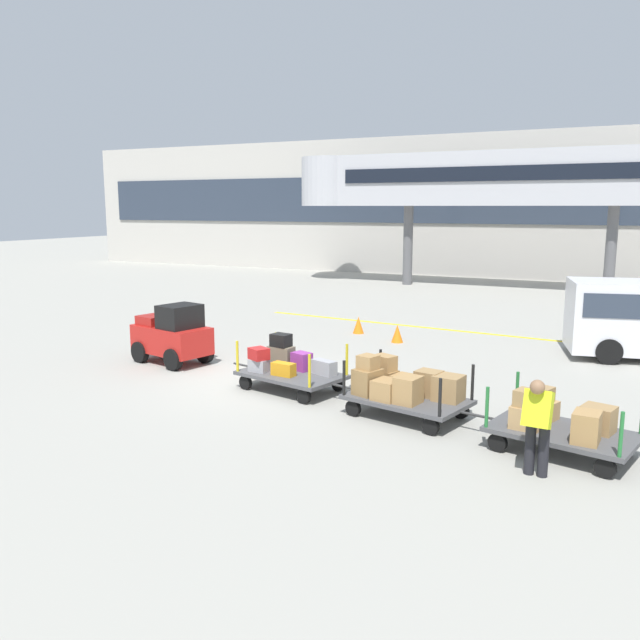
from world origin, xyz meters
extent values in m
plane|color=#9E9B91|center=(0.00, 0.00, 0.00)|extent=(120.00, 120.00, 0.00)
cube|color=yellow|center=(2.55, 8.23, 0.00)|extent=(14.48, 1.58, 0.01)
cube|color=#BCB7AD|center=(0.00, 26.00, 4.09)|extent=(56.83, 2.40, 8.18)
cube|color=#2D3847|center=(0.00, 24.75, 4.50)|extent=(53.99, 0.12, 2.80)
cube|color=#B7B7BC|center=(1.92, 20.00, 5.41)|extent=(17.75, 2.20, 2.60)
cylinder|color=#B7B7BC|center=(-7.56, 20.00, 5.41)|extent=(3.00, 3.00, 2.60)
cube|color=black|center=(1.92, 18.86, 5.61)|extent=(15.98, 0.08, 0.70)
cylinder|color=#59595B|center=(-2.97, 20.00, 2.06)|extent=(0.50, 0.50, 4.11)
cylinder|color=#59595B|center=(6.80, 20.00, 2.06)|extent=(0.50, 0.50, 4.11)
cube|color=red|center=(-3.04, 0.54, 0.63)|extent=(2.29, 1.55, 0.70)
cube|color=black|center=(-2.68, 0.46, 1.28)|extent=(1.00, 1.15, 0.60)
cube|color=#A51B16|center=(-3.60, 0.67, 1.10)|extent=(0.89, 1.07, 0.24)
cylinder|color=black|center=(-3.58, 1.20, 0.28)|extent=(0.59, 0.30, 0.56)
cylinder|color=black|center=(-3.82, 0.18, 0.28)|extent=(0.59, 0.30, 0.56)
cylinder|color=black|center=(-2.25, 0.89, 0.28)|extent=(0.59, 0.30, 0.56)
cylinder|color=black|center=(-2.49, -0.12, 0.28)|extent=(0.59, 0.30, 0.56)
cube|color=#4C4C4F|center=(1.05, -0.41, 0.36)|extent=(2.56, 1.88, 0.08)
cylinder|color=gold|center=(0.17, 0.46, 0.75)|extent=(0.06, 0.06, 0.70)
cylinder|color=gold|center=(-0.12, -0.80, 0.75)|extent=(0.06, 0.06, 0.70)
cylinder|color=gold|center=(2.23, -0.02, 0.75)|extent=(0.06, 0.06, 0.70)
cylinder|color=gold|center=(1.94, -1.28, 0.75)|extent=(0.06, 0.06, 0.70)
cylinder|color=black|center=(0.35, 0.36, 0.16)|extent=(0.33, 0.17, 0.32)
cylinder|color=black|center=(0.08, -0.80, 0.16)|extent=(0.33, 0.17, 0.32)
cylinder|color=black|center=(2.03, -0.03, 0.16)|extent=(0.33, 0.17, 0.32)
cylinder|color=black|center=(1.76, -1.19, 0.16)|extent=(0.33, 0.17, 0.32)
cylinder|color=#333333|center=(-0.41, -0.07, 0.34)|extent=(0.69, 0.21, 0.05)
cube|color=#726651|center=(0.52, 0.07, 0.63)|extent=(0.63, 0.40, 0.46)
cube|color=#99999E|center=(0.33, -0.61, 0.54)|extent=(0.46, 0.33, 0.28)
cube|color=#8C338C|center=(1.14, -0.08, 0.60)|extent=(0.50, 0.44, 0.41)
cube|color=orange|center=(1.00, -0.69, 0.54)|extent=(0.55, 0.31, 0.29)
cube|color=#99999E|center=(1.76, -0.20, 0.56)|extent=(0.64, 0.44, 0.32)
cube|color=black|center=(0.52, 0.07, 1.01)|extent=(0.48, 0.40, 0.30)
cube|color=red|center=(0.33, -0.61, 0.81)|extent=(0.53, 0.50, 0.26)
cube|color=#4C4C4F|center=(3.98, -1.09, 0.36)|extent=(2.56, 1.88, 0.08)
cylinder|color=black|center=(3.09, -0.22, 0.75)|extent=(0.06, 0.06, 0.70)
cylinder|color=black|center=(2.80, -1.48, 0.75)|extent=(0.06, 0.06, 0.70)
cylinder|color=black|center=(5.15, -0.70, 0.75)|extent=(0.06, 0.06, 0.70)
cylinder|color=black|center=(4.86, -1.96, 0.75)|extent=(0.06, 0.06, 0.70)
cylinder|color=black|center=(3.27, -0.32, 0.16)|extent=(0.33, 0.17, 0.32)
cylinder|color=black|center=(3.00, -1.47, 0.16)|extent=(0.33, 0.17, 0.32)
cylinder|color=black|center=(4.95, -0.71, 0.16)|extent=(0.33, 0.17, 0.32)
cylinder|color=black|center=(4.68, -1.86, 0.16)|extent=(0.33, 0.17, 0.32)
cylinder|color=#333333|center=(2.52, -0.75, 0.34)|extent=(0.69, 0.21, 0.05)
cube|color=olive|center=(3.34, -0.64, 0.59)|extent=(0.59, 0.49, 0.37)
cube|color=olive|center=(3.20, -1.22, 0.66)|extent=(0.59, 0.63, 0.51)
cube|color=#A87F4C|center=(3.83, -0.77, 0.57)|extent=(0.57, 0.57, 0.35)
cube|color=#A87F4C|center=(3.66, -1.39, 0.59)|extent=(0.56, 0.59, 0.39)
cube|color=#9E7A4C|center=(4.32, -0.80, 0.65)|extent=(0.54, 0.50, 0.51)
cube|color=#A87F4C|center=(4.11, -1.44, 0.66)|extent=(0.51, 0.56, 0.52)
cube|color=#9E7A4C|center=(4.75, -0.93, 0.65)|extent=(0.59, 0.57, 0.49)
cube|color=#A87F4C|center=(3.34, -0.64, 0.93)|extent=(0.53, 0.46, 0.31)
cube|color=#A87F4C|center=(3.20, -1.22, 1.05)|extent=(0.43, 0.43, 0.28)
cube|color=#4C4C4F|center=(6.90, -1.77, 0.36)|extent=(2.56, 1.88, 0.08)
cylinder|color=#237033|center=(6.01, -0.90, 0.75)|extent=(0.06, 0.06, 0.70)
cylinder|color=#237033|center=(5.72, -2.16, 0.75)|extent=(0.06, 0.06, 0.70)
cylinder|color=#237033|center=(7.78, -2.63, 0.75)|extent=(0.06, 0.06, 0.70)
cylinder|color=black|center=(6.19, -0.99, 0.16)|extent=(0.33, 0.17, 0.32)
cylinder|color=black|center=(5.92, -2.15, 0.16)|extent=(0.33, 0.17, 0.32)
cylinder|color=black|center=(7.87, -1.38, 0.16)|extent=(0.33, 0.17, 0.32)
cylinder|color=black|center=(7.60, -2.54, 0.16)|extent=(0.33, 0.17, 0.32)
cylinder|color=#333333|center=(5.44, -1.43, 0.34)|extent=(0.69, 0.21, 0.05)
cube|color=tan|center=(6.51, -1.34, 0.56)|extent=(0.59, 0.63, 0.33)
cube|color=tan|center=(6.34, -1.94, 0.59)|extent=(0.54, 0.48, 0.38)
cube|color=#9E7A4C|center=(7.43, -1.59, 0.62)|extent=(0.59, 0.54, 0.44)
cube|color=#A87F4C|center=(7.29, -2.20, 0.65)|extent=(0.44, 0.51, 0.50)
cube|color=#9E7A4C|center=(6.51, -1.34, 0.86)|extent=(0.42, 0.41, 0.26)
cube|color=#9E7A4C|center=(6.34, -1.94, 0.92)|extent=(0.45, 0.44, 0.28)
cylinder|color=black|center=(6.54, -2.88, 0.41)|extent=(0.16, 0.16, 0.82)
cylinder|color=black|center=(6.74, -2.90, 0.41)|extent=(0.16, 0.16, 0.82)
cube|color=#D1E51E|center=(6.63, -2.99, 1.09)|extent=(0.43, 0.45, 0.61)
sphere|color=#8C6647|center=(6.62, -3.11, 1.45)|extent=(0.22, 0.22, 0.22)
cylinder|color=black|center=(7.35, 5.38, 0.34)|extent=(0.72, 0.39, 0.68)
cone|color=orange|center=(-0.14, 6.40, 0.28)|extent=(0.36, 0.36, 0.55)
cone|color=orange|center=(1.47, 5.59, 0.28)|extent=(0.36, 0.36, 0.55)
camera|label=1|loc=(7.75, -12.80, 4.07)|focal=36.38mm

